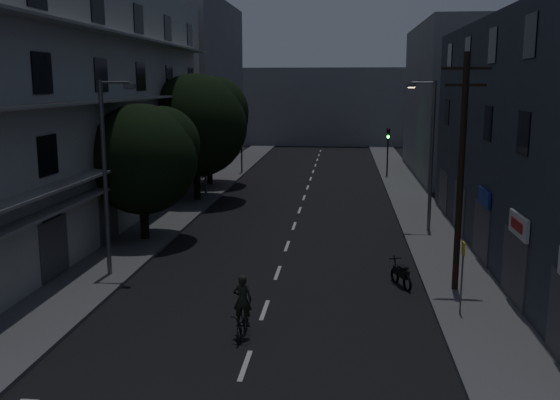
% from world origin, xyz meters
% --- Properties ---
extents(ground, '(160.00, 160.00, 0.00)m').
position_xyz_m(ground, '(0.00, 25.00, 0.00)').
color(ground, black).
rests_on(ground, ground).
extents(sidewalk_left, '(3.00, 90.00, 0.15)m').
position_xyz_m(sidewalk_left, '(-7.50, 25.00, 0.07)').
color(sidewalk_left, '#565659').
rests_on(sidewalk_left, ground).
extents(sidewalk_right, '(3.00, 90.00, 0.15)m').
position_xyz_m(sidewalk_right, '(7.50, 25.00, 0.07)').
color(sidewalk_right, '#565659').
rests_on(sidewalk_right, ground).
extents(lane_markings, '(0.15, 60.50, 0.01)m').
position_xyz_m(lane_markings, '(0.00, 31.25, 0.01)').
color(lane_markings, beige).
rests_on(lane_markings, ground).
extents(building_left, '(7.00, 36.00, 14.00)m').
position_xyz_m(building_left, '(-11.98, 18.00, 6.99)').
color(building_left, '#ABABA6').
rests_on(building_left, ground).
extents(building_right, '(6.19, 28.00, 11.00)m').
position_xyz_m(building_right, '(11.99, 14.00, 5.50)').
color(building_right, '#2D343D').
rests_on(building_right, ground).
extents(building_far_left, '(6.00, 20.00, 16.00)m').
position_xyz_m(building_far_left, '(-12.00, 48.00, 8.00)').
color(building_far_left, slate).
rests_on(building_far_left, ground).
extents(building_far_right, '(6.00, 20.00, 13.00)m').
position_xyz_m(building_far_right, '(12.00, 42.00, 6.50)').
color(building_far_right, slate).
rests_on(building_far_right, ground).
extents(building_far_end, '(24.00, 8.00, 10.00)m').
position_xyz_m(building_far_end, '(0.00, 70.00, 5.00)').
color(building_far_end, slate).
rests_on(building_far_end, ground).
extents(tree_near, '(5.58, 5.58, 6.89)m').
position_xyz_m(tree_near, '(-7.32, 15.84, 4.46)').
color(tree_near, black).
rests_on(tree_near, sidewalk_left).
extents(tree_mid, '(6.94, 6.94, 8.53)m').
position_xyz_m(tree_mid, '(-7.13, 26.88, 5.48)').
color(tree_mid, black).
rests_on(tree_mid, sidewalk_left).
extents(tree_far, '(6.02, 6.02, 7.45)m').
position_xyz_m(tree_far, '(-7.72, 33.63, 4.82)').
color(tree_far, black).
rests_on(tree_far, sidewalk_left).
extents(traffic_signal_far_right, '(0.28, 0.37, 4.10)m').
position_xyz_m(traffic_signal_far_right, '(6.52, 39.24, 3.10)').
color(traffic_signal_far_right, black).
rests_on(traffic_signal_far_right, sidewalk_right).
extents(traffic_signal_far_left, '(0.28, 0.37, 4.10)m').
position_xyz_m(traffic_signal_far_left, '(-6.30, 40.16, 3.10)').
color(traffic_signal_far_left, black).
rests_on(traffic_signal_far_left, sidewalk_left).
extents(street_lamp_left_near, '(1.51, 0.25, 8.00)m').
position_xyz_m(street_lamp_left_near, '(-6.84, 9.70, 4.60)').
color(street_lamp_left_near, '#595D60').
rests_on(street_lamp_left_near, sidewalk_left).
extents(street_lamp_right, '(1.51, 0.25, 8.00)m').
position_xyz_m(street_lamp_right, '(7.31, 19.24, 4.60)').
color(street_lamp_right, slate).
rests_on(street_lamp_right, sidewalk_right).
extents(street_lamp_left_far, '(1.51, 0.25, 8.00)m').
position_xyz_m(street_lamp_left_far, '(-7.07, 29.40, 4.60)').
color(street_lamp_left_far, '#5D5E65').
rests_on(street_lamp_left_far, sidewalk_left).
extents(utility_pole, '(1.80, 0.24, 9.00)m').
position_xyz_m(utility_pole, '(7.13, 9.18, 4.87)').
color(utility_pole, black).
rests_on(utility_pole, sidewalk_right).
extents(bus_stop_sign, '(0.06, 0.35, 2.52)m').
position_xyz_m(bus_stop_sign, '(6.86, 6.56, 1.89)').
color(bus_stop_sign, '#595B60').
rests_on(bus_stop_sign, sidewalk_right).
extents(motorcycle, '(0.83, 1.72, 1.15)m').
position_xyz_m(motorcycle, '(5.10, 9.71, 0.45)').
color(motorcycle, black).
rests_on(motorcycle, ground).
extents(cyclist, '(0.64, 1.67, 2.09)m').
position_xyz_m(cyclist, '(-0.39, 3.99, 0.70)').
color(cyclist, black).
rests_on(cyclist, ground).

